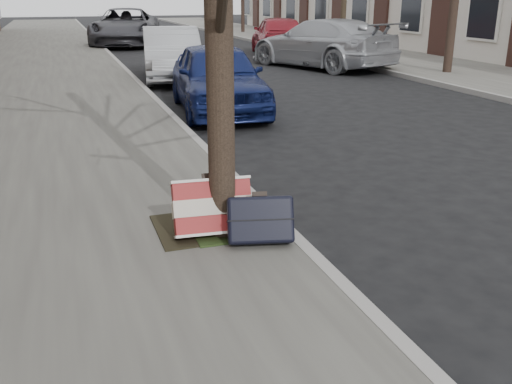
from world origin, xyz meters
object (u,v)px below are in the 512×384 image
object	(u,v)px
suitcase_navy	(260,219)
car_near_front	(218,77)
suitcase_red	(212,207)
car_near_mid	(172,54)

from	to	relation	value
suitcase_navy	car_near_front	size ratio (longest dim) A/B	0.15
suitcase_navy	suitcase_red	bearing A→B (deg)	152.13
car_near_front	car_near_mid	size ratio (longest dim) A/B	0.94
suitcase_red	suitcase_navy	distance (m)	0.47
car_near_front	car_near_mid	distance (m)	4.68
suitcase_navy	car_near_mid	world-z (taller)	car_near_mid
suitcase_navy	car_near_mid	size ratio (longest dim) A/B	0.14
suitcase_red	suitcase_navy	xyz separation A→B (m)	(0.35, -0.31, -0.04)
car_near_mid	suitcase_red	bearing A→B (deg)	-91.38
car_near_mid	car_near_front	bearing A→B (deg)	-82.33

